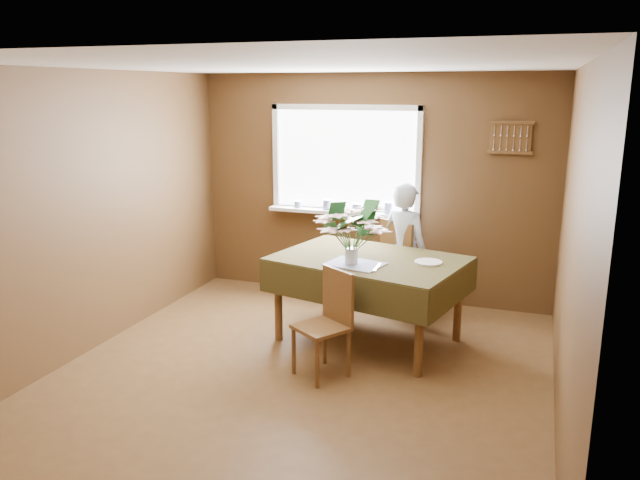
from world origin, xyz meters
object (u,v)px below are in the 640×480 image
(seated_woman, at_px, (404,251))
(flower_bouquet, at_px, (352,228))
(chair_near, at_px, (329,318))
(dining_table, at_px, (369,268))
(chair_far, at_px, (403,263))

(seated_woman, relative_size, flower_bouquet, 2.39)
(chair_near, height_order, flower_bouquet, flower_bouquet)
(chair_near, bearing_deg, seated_woman, 112.25)
(chair_near, height_order, seated_woman, seated_woman)
(dining_table, height_order, chair_far, chair_far)
(dining_table, distance_m, flower_bouquet, 0.51)
(dining_table, height_order, chair_near, chair_near)
(chair_far, height_order, flower_bouquet, flower_bouquet)
(chair_near, bearing_deg, flower_bouquet, 119.77)
(seated_woman, distance_m, flower_bouquet, 1.13)
(chair_far, relative_size, chair_near, 1.14)
(dining_table, bearing_deg, seated_woman, 90.00)
(chair_near, bearing_deg, chair_far, 113.88)
(dining_table, relative_size, chair_near, 2.13)
(chair_near, bearing_deg, dining_table, 114.22)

